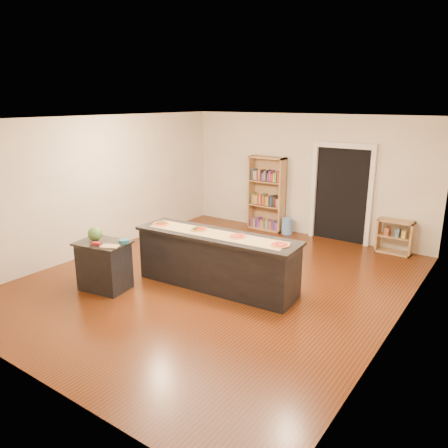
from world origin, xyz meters
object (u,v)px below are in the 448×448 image
Objects in this scene: waste_bin at (287,226)px; watermelon at (95,234)px; side_counter at (104,265)px; bookshelf at (267,194)px; low_shelf at (395,237)px; kitchen_island at (216,260)px.

waste_bin is 1.58× the size of watermelon.
watermelon is at bearing 177.46° from side_counter.
waste_bin is at bearing -3.81° from bookshelf.
side_counter is 4.70m from bookshelf.
bookshelf is at bearing 82.54° from watermelon.
waste_bin is (-2.46, -0.05, -0.17)m from low_shelf.
kitchen_island is 3.41× the size of side_counter.
watermelon is (-3.68, -4.68, 0.60)m from low_shelf.
watermelon is at bearing -104.76° from waste_bin.
kitchen_island is 7.59× the size of waste_bin.
bookshelf is 3.11m from low_shelf.
side_counter is 1.18× the size of low_shelf.
bookshelf is at bearing 75.31° from side_counter.
kitchen_island reaches higher than low_shelf.
bookshelf reaches higher than side_counter.
watermelon is (-0.61, -4.67, 0.06)m from bookshelf.
low_shelf is 5.98m from watermelon.
low_shelf is at bearing 56.32° from kitchen_island.
bookshelf is (-1.04, 3.51, 0.42)m from kitchen_island.
watermelon reaches higher than waste_bin.
kitchen_island is 4.03× the size of low_shelf.
side_counter is 4.74m from waste_bin.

